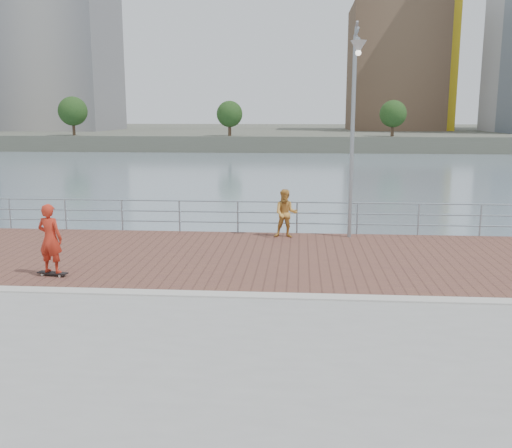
# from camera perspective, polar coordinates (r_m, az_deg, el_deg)

# --- Properties ---
(water) EXTENTS (400.00, 400.00, 0.00)m
(water) POSITION_cam_1_polar(r_m,az_deg,el_deg) (13.83, -0.67, -15.18)
(water) COLOR slate
(water) RESTS_ON ground
(brick_lane) EXTENTS (40.00, 6.80, 0.02)m
(brick_lane) POSITION_cam_1_polar(r_m,az_deg,el_deg) (16.51, 0.43, -3.33)
(brick_lane) COLOR brown
(brick_lane) RESTS_ON seawall
(curb) EXTENTS (40.00, 0.40, 0.06)m
(curb) POSITION_cam_1_polar(r_m,az_deg,el_deg) (13.06, -0.69, -7.17)
(curb) COLOR #B7B5AD
(curb) RESTS_ON seawall
(far_shore) EXTENTS (320.00, 95.00, 2.50)m
(far_shore) POSITION_cam_1_polar(r_m,az_deg,el_deg) (134.94, 4.05, 9.01)
(far_shore) COLOR #4C5142
(far_shore) RESTS_ON ground
(guardrail) EXTENTS (39.06, 0.06, 1.13)m
(guardrail) POSITION_cam_1_polar(r_m,az_deg,el_deg) (19.68, 1.14, 1.06)
(guardrail) COLOR #8C9EA8
(guardrail) RESTS_ON brick_lane
(street_lamp) EXTENTS (0.48, 1.39, 6.55)m
(street_lamp) POSITION_cam_1_polar(r_m,az_deg,el_deg) (18.45, 9.88, 12.59)
(street_lamp) COLOR gray
(street_lamp) RESTS_ON brick_lane
(skateboard) EXTENTS (0.82, 0.35, 0.09)m
(skateboard) POSITION_cam_1_polar(r_m,az_deg,el_deg) (15.51, -19.67, -4.64)
(skateboard) COLOR black
(skateboard) RESTS_ON brick_lane
(skateboarder) EXTENTS (0.72, 0.54, 1.78)m
(skateboarder) POSITION_cam_1_polar(r_m,az_deg,el_deg) (15.30, -19.89, -1.38)
(skateboarder) COLOR #B32817
(skateboarder) RESTS_ON skateboard
(bystander) EXTENTS (0.79, 0.62, 1.61)m
(bystander) POSITION_cam_1_polar(r_m,az_deg,el_deg) (18.92, 3.00, 1.05)
(bystander) COLOR gold
(bystander) RESTS_ON brick_lane
(skyline) EXTENTS (233.00, 41.00, 61.91)m
(skyline) POSITION_cam_1_polar(r_m,az_deg,el_deg) (120.78, 17.57, 19.75)
(skyline) COLOR #ADA38E
(skyline) RESTS_ON far_shore
(shoreline_trees) EXTENTS (144.73, 4.81, 6.42)m
(shoreline_trees) POSITION_cam_1_polar(r_m,az_deg,el_deg) (89.37, 5.86, 11.09)
(shoreline_trees) COLOR #473323
(shoreline_trees) RESTS_ON far_shore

